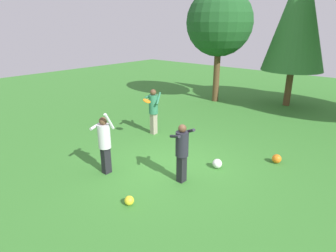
{
  "coord_description": "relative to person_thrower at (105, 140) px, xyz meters",
  "views": [
    {
      "loc": [
        4.82,
        -5.81,
        3.99
      ],
      "look_at": [
        -0.59,
        0.46,
        1.05
      ],
      "focal_mm": 30.59,
      "sensor_mm": 36.0,
      "label": 1
    }
  ],
  "objects": [
    {
      "name": "ground_plane",
      "position": [
        1.25,
        1.45,
        -0.99
      ],
      "size": [
        40.0,
        40.0,
        0.0
      ],
      "primitive_type": "plane",
      "color": "#387A2D"
    },
    {
      "name": "person_thrower",
      "position": [
        0.0,
        0.0,
        0.0
      ],
      "size": [
        0.6,
        0.59,
        1.83
      ],
      "rotation": [
        0.0,
        0.0,
        1.86
      ],
      "color": "black",
      "rests_on": "ground_plane"
    },
    {
      "name": "person_catcher",
      "position": [
        -1.12,
        3.13,
        0.05
      ],
      "size": [
        0.7,
        0.74,
        1.75
      ],
      "rotation": [
        0.0,
        0.0,
        -1.06
      ],
      "color": "gray",
      "rests_on": "ground_plane"
    },
    {
      "name": "person_bystander",
      "position": [
        1.9,
        1.02,
        -0.03
      ],
      "size": [
        0.71,
        0.68,
        1.62
      ],
      "rotation": [
        0.0,
        0.0,
        2.66
      ],
      "color": "black",
      "rests_on": "ground_plane"
    },
    {
      "name": "frisbee",
      "position": [
        -0.7,
        2.37,
        0.53
      ],
      "size": [
        0.34,
        0.35,
        0.12
      ],
      "color": "orange"
    },
    {
      "name": "ball_orange",
      "position": [
        3.43,
        3.76,
        -0.85
      ],
      "size": [
        0.28,
        0.28,
        0.28
      ],
      "primitive_type": "sphere",
      "color": "orange",
      "rests_on": "ground_plane"
    },
    {
      "name": "ball_yellow",
      "position": [
        1.65,
        -0.63,
        -0.88
      ],
      "size": [
        0.23,
        0.23,
        0.23
      ],
      "primitive_type": "sphere",
      "color": "yellow",
      "rests_on": "ground_plane"
    },
    {
      "name": "ball_white",
      "position": [
        2.23,
        2.3,
        -0.85
      ],
      "size": [
        0.28,
        0.28,
        0.28
      ],
      "primitive_type": "sphere",
      "color": "white",
      "rests_on": "ground_plane"
    },
    {
      "name": "tree_center",
      "position": [
        1.27,
        10.7,
        3.45
      ],
      "size": [
        2.97,
        2.97,
        7.1
      ],
      "color": "brown",
      "rests_on": "ground_plane"
    },
    {
      "name": "tree_left",
      "position": [
        -2.04,
        9.04,
        3.09
      ],
      "size": [
        3.39,
        3.39,
        5.8
      ],
      "color": "brown",
      "rests_on": "ground_plane"
    }
  ]
}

